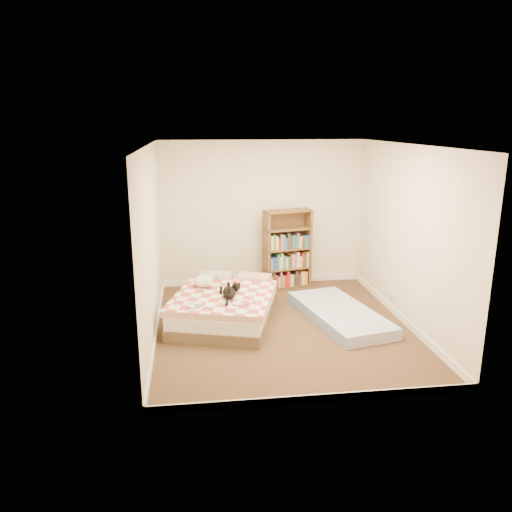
{
  "coord_description": "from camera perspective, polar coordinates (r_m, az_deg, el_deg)",
  "views": [
    {
      "loc": [
        -1.21,
        -6.41,
        2.79
      ],
      "look_at": [
        -0.34,
        0.3,
        0.96
      ],
      "focal_mm": 35.0,
      "sensor_mm": 36.0,
      "label": 1
    }
  ],
  "objects": [
    {
      "name": "white_dog",
      "position": [
        7.39,
        -5.94,
        -2.89
      ],
      "size": [
        0.36,
        0.39,
        0.16
      ],
      "rotation": [
        0.0,
        0.0,
        -0.26
      ],
      "color": "silver",
      "rests_on": "bed"
    },
    {
      "name": "bookshelf",
      "position": [
        8.63,
        3.55,
        -0.22
      ],
      "size": [
        0.87,
        0.45,
        1.36
      ],
      "rotation": [
        0.0,
        0.0,
        0.23
      ],
      "color": "brown",
      "rests_on": "room"
    },
    {
      "name": "black_cat",
      "position": [
        6.95,
        -3.09,
        -4.09
      ],
      "size": [
        0.36,
        0.67,
        0.15
      ],
      "rotation": [
        0.0,
        0.0,
        -0.54
      ],
      "color": "black",
      "rests_on": "bed"
    },
    {
      "name": "room",
      "position": [
        6.72,
        3.2,
        1.38
      ],
      "size": [
        3.51,
        4.01,
        2.51
      ],
      "color": "#49311F",
      "rests_on": "ground"
    },
    {
      "name": "bed",
      "position": [
        7.27,
        -3.51,
        -5.6
      ],
      "size": [
        1.74,
        2.11,
        0.49
      ],
      "rotation": [
        0.0,
        0.0,
        -0.29
      ],
      "color": "brown",
      "rests_on": "room"
    },
    {
      "name": "floor_mattress",
      "position": [
        7.39,
        9.54,
        -6.58
      ],
      "size": [
        1.21,
        1.99,
        0.17
      ],
      "primitive_type": "cube",
      "rotation": [
        0.0,
        0.0,
        0.21
      ],
      "color": "#768EC5",
      "rests_on": "room"
    }
  ]
}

